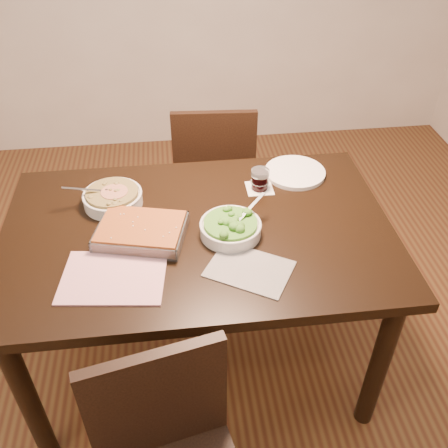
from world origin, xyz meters
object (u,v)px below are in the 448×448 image
at_px(wine_tumbler, 260,179).
at_px(broccoli_bowl, 231,227).
at_px(baking_dish, 141,231).
at_px(dinner_plate, 295,172).
at_px(stew_bowl, 113,197).
at_px(table, 199,248).
at_px(chair_far, 214,170).

bearing_deg(wine_tumbler, broccoli_bowl, -119.64).
xyz_separation_m(baking_dish, dinner_plate, (0.63, 0.33, -0.02)).
distance_m(stew_bowl, wine_tumbler, 0.57).
relative_size(stew_bowl, wine_tumbler, 3.02).
bearing_deg(baking_dish, wine_tumbler, 42.15).
height_order(broccoli_bowl, wine_tumbler, same).
xyz_separation_m(baking_dish, wine_tumbler, (0.46, 0.25, 0.02)).
distance_m(table, stew_bowl, 0.38).
bearing_deg(chair_far, broccoli_bowl, 92.08).
distance_m(table, wine_tumbler, 0.37).
relative_size(table, chair_far, 1.63).
bearing_deg(table, stew_bowl, 148.84).
relative_size(baking_dish, dinner_plate, 1.38).
xyz_separation_m(wine_tumbler, chair_far, (-0.12, 0.58, -0.32)).
xyz_separation_m(broccoli_bowl, chair_far, (0.03, 0.85, -0.30)).
relative_size(baking_dish, wine_tumbler, 4.17).
bearing_deg(wine_tumbler, table, -140.23).
xyz_separation_m(table, chair_far, (0.14, 0.80, -0.18)).
xyz_separation_m(stew_bowl, broccoli_bowl, (0.42, -0.23, -0.00)).
bearing_deg(wine_tumbler, stew_bowl, -176.56).
bearing_deg(baking_dish, chair_far, 81.90).
xyz_separation_m(stew_bowl, dinner_plate, (0.73, 0.12, -0.02)).
distance_m(dinner_plate, chair_far, 0.64).
bearing_deg(baking_dish, broccoli_bowl, 10.48).
distance_m(baking_dish, chair_far, 0.94).
height_order(wine_tumbler, chair_far, chair_far).
height_order(broccoli_bowl, baking_dish, broccoli_bowl).
relative_size(table, broccoli_bowl, 6.42).
distance_m(stew_bowl, baking_dish, 0.24).
bearing_deg(stew_bowl, chair_far, 54.06).
height_order(stew_bowl, broccoli_bowl, same).
height_order(wine_tumbler, dinner_plate, wine_tumbler).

